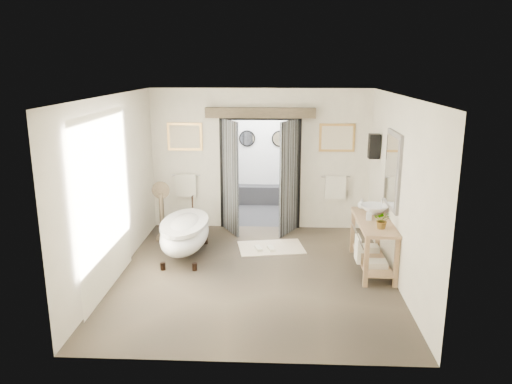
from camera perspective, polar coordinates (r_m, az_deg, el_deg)
ground_plane at (r=8.33m, az=-0.20°, el=-9.40°), size 5.00×5.00×0.00m
room_shell at (r=7.65m, az=-0.52°, el=3.08°), size 4.52×5.02×2.91m
shower_room at (r=11.87m, az=0.77°, el=2.46°), size 2.22×2.01×2.51m
back_wall_dressing at (r=10.09m, az=0.46°, el=4.15°), size 3.82×0.76×2.52m
clawfoot_tub at (r=9.02m, az=-8.11°, el=-4.65°), size 0.82×1.83×0.89m
vanity at (r=8.60m, az=13.08°, el=-5.38°), size 0.57×1.60×0.85m
pedestal_mirror at (r=9.92m, az=-10.70°, el=-2.58°), size 0.35×0.23×1.18m
rug at (r=9.46m, az=1.73°, el=-6.35°), size 1.32×1.00×0.01m
slippers at (r=9.33m, az=1.01°, el=-6.46°), size 0.41×0.27×0.05m
basin at (r=8.82m, az=13.37°, el=-1.98°), size 0.59×0.59×0.17m
plant at (r=8.07m, az=14.25°, el=-3.11°), size 0.30×0.27×0.29m
soap_bottle_a at (r=8.47m, az=12.79°, el=-2.54°), size 0.09×0.09×0.19m
soap_bottle_b at (r=9.12m, az=11.98°, el=-1.31°), size 0.16×0.16×0.18m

